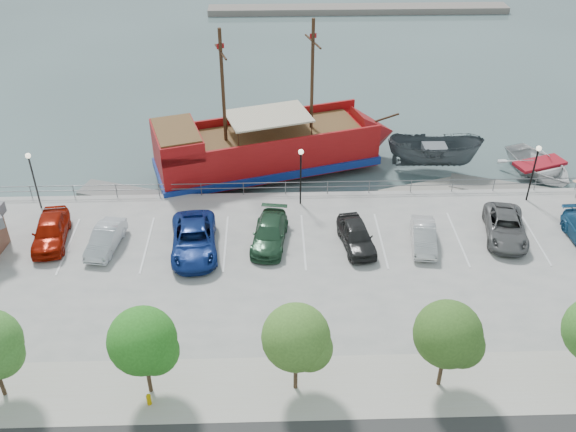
{
  "coord_description": "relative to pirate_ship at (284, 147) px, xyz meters",
  "views": [
    {
      "loc": [
        -2.0,
        -31.16,
        24.4
      ],
      "look_at": [
        -1.0,
        2.0,
        2.0
      ],
      "focal_mm": 40.0,
      "sensor_mm": 36.0,
      "label": 1
    }
  ],
  "objects": [
    {
      "name": "ground",
      "position": [
        0.99,
        -12.93,
        -2.07
      ],
      "size": [
        160.0,
        160.0,
        0.0
      ],
      "primitive_type": "plane",
      "color": "#3B4D4C"
    },
    {
      "name": "sidewalk",
      "position": [
        0.99,
        -22.93,
        -1.05
      ],
      "size": [
        100.0,
        4.0,
        0.05
      ],
      "primitive_type": "cube",
      "color": "#B2AA9A",
      "rests_on": "land_slab"
    },
    {
      "name": "seawall_railing",
      "position": [
        0.99,
        -5.13,
        -0.54
      ],
      "size": [
        50.0,
        0.06,
        1.0
      ],
      "color": "#5B5D60",
      "rests_on": "land_slab"
    },
    {
      "name": "far_shore",
      "position": [
        10.99,
        42.07,
        -1.67
      ],
      "size": [
        40.0,
        3.0,
        0.8
      ],
      "primitive_type": "cube",
      "color": "slate",
      "rests_on": "ground"
    },
    {
      "name": "pirate_ship",
      "position": [
        0.0,
        0.0,
        0.0
      ],
      "size": [
        19.94,
        10.57,
        12.35
      ],
      "rotation": [
        0.0,
        0.0,
        0.29
      ],
      "color": "maroon",
      "rests_on": "ground"
    },
    {
      "name": "patrol_boat",
      "position": [
        11.67,
        -0.41,
        -0.67
      ],
      "size": [
        7.57,
        3.79,
        2.8
      ],
      "primitive_type": "imported",
      "rotation": [
        0.0,
        0.0,
        1.42
      ],
      "color": "#3E464A",
      "rests_on": "ground"
    },
    {
      "name": "speedboat",
      "position": [
        19.75,
        -1.44,
        -1.4
      ],
      "size": [
        6.48,
        7.62,
        1.34
      ],
      "primitive_type": "imported",
      "rotation": [
        0.0,
        0.0,
        0.34
      ],
      "color": "silver",
      "rests_on": "ground"
    },
    {
      "name": "dock_west",
      "position": [
        -11.67,
        -3.73,
        -1.86
      ],
      "size": [
        7.53,
        4.29,
        0.41
      ],
      "primitive_type": "cube",
      "rotation": [
        0.0,
        0.0,
        -0.33
      ],
      "color": "slate",
      "rests_on": "ground"
    },
    {
      "name": "dock_mid",
      "position": [
        10.27,
        -3.73,
        -1.88
      ],
      "size": [
        6.75,
        3.66,
        0.37
      ],
      "primitive_type": "cube",
      "rotation": [
        0.0,
        0.0,
        0.29
      ],
      "color": "gray",
      "rests_on": "ground"
    },
    {
      "name": "dock_east",
      "position": [
        16.09,
        -3.73,
        -1.86
      ],
      "size": [
        7.67,
        4.44,
        0.42
      ],
      "primitive_type": "cube",
      "rotation": [
        0.0,
        0.0,
        -0.34
      ],
      "color": "slate",
      "rests_on": "ground"
    },
    {
      "name": "fire_hydrant",
      "position": [
        -6.96,
        -23.73,
        -0.69
      ],
      "size": [
        0.24,
        0.24,
        0.69
      ],
      "rotation": [
        0.0,
        0.0,
        0.06
      ],
      "color": "#C9A000",
      "rests_on": "sidewalk"
    },
    {
      "name": "lamp_post_left",
      "position": [
        -17.01,
        -6.43,
        1.87
      ],
      "size": [
        0.36,
        0.36,
        4.28
      ],
      "color": "black",
      "rests_on": "land_slab"
    },
    {
      "name": "lamp_post_mid",
      "position": [
        0.99,
        -6.43,
        1.87
      ],
      "size": [
        0.36,
        0.36,
        4.28
      ],
      "color": "black",
      "rests_on": "land_slab"
    },
    {
      "name": "lamp_post_right",
      "position": [
        16.99,
        -6.43,
        1.87
      ],
      "size": [
        0.36,
        0.36,
        4.28
      ],
      "color": "black",
      "rests_on": "land_slab"
    },
    {
      "name": "tree_c",
      "position": [
        -6.86,
        -23.0,
        2.23
      ],
      "size": [
        3.3,
        3.2,
        5.0
      ],
      "color": "#473321",
      "rests_on": "sidewalk"
    },
    {
      "name": "tree_d",
      "position": [
        0.14,
        -23.0,
        2.23
      ],
      "size": [
        3.3,
        3.2,
        5.0
      ],
      "color": "#473321",
      "rests_on": "sidewalk"
    },
    {
      "name": "tree_e",
      "position": [
        7.14,
        -23.0,
        2.23
      ],
      "size": [
        3.3,
        3.2,
        5.0
      ],
      "color": "#473321",
      "rests_on": "sidewalk"
    },
    {
      "name": "parked_car_a",
      "position": [
        -15.12,
        -10.42,
        -0.23
      ],
      "size": [
        2.53,
        5.11,
        1.67
      ],
      "primitive_type": "imported",
      "rotation": [
        0.0,
        0.0,
        0.12
      ],
      "color": "#8F1203",
      "rests_on": "land_slab"
    },
    {
      "name": "parked_car_b",
      "position": [
        -11.5,
        -11.2,
        -0.38
      ],
      "size": [
        2.07,
        4.33,
        1.37
      ],
      "primitive_type": "imported",
      "rotation": [
        0.0,
        0.0,
        -0.15
      ],
      "color": "#B6BBC2",
      "rests_on": "land_slab"
    },
    {
      "name": "parked_car_c",
      "position": [
        -5.9,
        -11.67,
        -0.23
      ],
      "size": [
        3.32,
        6.24,
        1.67
      ],
      "primitive_type": "imported",
      "rotation": [
        0.0,
        0.0,
        0.09
      ],
      "color": "navy",
      "rests_on": "land_slab"
    },
    {
      "name": "parked_car_d",
      "position": [
        -1.17,
        -10.96,
        -0.35
      ],
      "size": [
        2.72,
        5.21,
        1.44
      ],
      "primitive_type": "imported",
      "rotation": [
        0.0,
        0.0,
        -0.15
      ],
      "color": "#23492F",
      "rests_on": "land_slab"
    },
    {
      "name": "parked_car_e",
      "position": [
        4.3,
        -11.44,
        -0.3
      ],
      "size": [
        2.44,
        4.71,
        1.53
      ],
      "primitive_type": "imported",
      "rotation": [
        0.0,
        0.0,
        0.15
      ],
      "color": "black",
      "rests_on": "land_slab"
    },
    {
      "name": "parked_car_f",
      "position": [
        8.56,
        -11.53,
        -0.39
      ],
      "size": [
        1.95,
        4.24,
        1.35
      ],
      "primitive_type": "imported",
      "rotation": [
        0.0,
        0.0,
        -0.13
      ],
      "color": "silver",
      "rests_on": "land_slab"
    },
    {
      "name": "parked_car_g",
      "position": [
        14.03,
        -10.76,
        -0.33
      ],
      "size": [
        3.39,
        5.65,
        1.47
      ],
      "primitive_type": "imported",
      "rotation": [
        0.0,
        0.0,
        -0.19
      ],
      "color": "#5C5C5C",
      "rests_on": "land_slab"
    }
  ]
}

